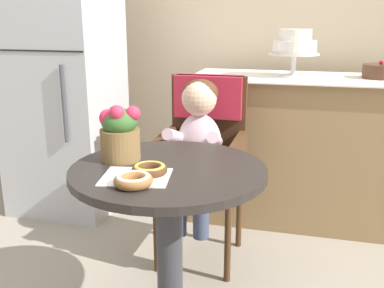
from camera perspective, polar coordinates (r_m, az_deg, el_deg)
The scene contains 12 objects.
back_wall at distance 3.36m, azimuth 6.81°, elevation 17.52°, with size 4.80×0.10×2.70m, color #C1AD8E.
cafe_table at distance 1.71m, azimuth -2.92°, elevation -9.67°, with size 0.72×0.72×0.72m.
wicker_chair at distance 2.33m, azimuth 1.64°, elevation 0.77°, with size 0.42×0.45×0.95m.
seated_child at distance 2.17m, azimuth 0.73°, elevation 0.70°, with size 0.27×0.32×0.73m.
paper_napkin at distance 1.54m, azimuth -7.13°, elevation -4.18°, with size 0.23×0.19×0.00m, color white.
donut_front at distance 1.56m, azimuth -5.41°, elevation -3.18°, with size 0.12×0.12×0.03m.
donut_mid at distance 1.46m, azimuth -7.47°, elevation -4.53°, with size 0.13×0.13×0.04m.
flower_vase at distance 1.71m, azimuth -9.16°, elevation 1.61°, with size 0.16×0.15×0.22m.
display_counter at distance 2.89m, azimuth 15.55°, elevation -0.67°, with size 1.56×0.62×0.90m.
tiered_cake_stand at distance 2.78m, azimuth 12.91°, elevation 12.11°, with size 0.30×0.30×0.28m.
round_layer_cake at distance 2.86m, azimuth 22.83°, elevation 8.50°, with size 0.20×0.20×0.10m.
refrigerator at distance 3.02m, azimuth -16.03°, elevation 7.70°, with size 0.64×0.63×1.70m.
Camera 1 is at (0.47, -1.47, 1.25)m, focal length 41.95 mm.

